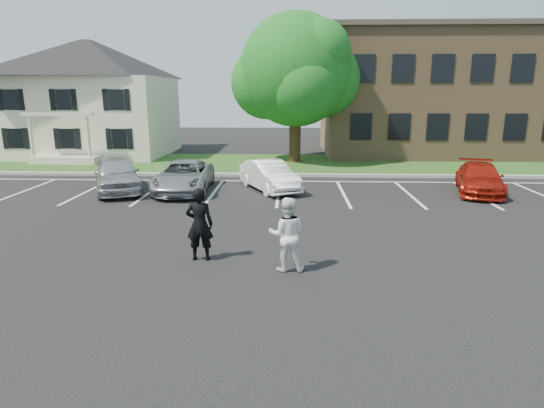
{
  "coord_description": "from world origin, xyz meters",
  "views": [
    {
      "loc": [
        0.47,
        -11.14,
        4.25
      ],
      "look_at": [
        0.0,
        1.0,
        1.25
      ],
      "focal_mm": 30.0,
      "sensor_mm": 36.0,
      "label": 1
    }
  ],
  "objects_px": {
    "office_building": "(484,93)",
    "car_silver_west": "(117,174)",
    "man_black_suit": "(200,224)",
    "car_silver_minivan": "(184,176)",
    "house": "(92,98)",
    "car_red_compact": "(479,178)",
    "tree": "(297,73)",
    "car_white_sedan": "(269,176)",
    "man_white_shirt": "(287,234)"
  },
  "relations": [
    {
      "from": "man_black_suit",
      "to": "car_white_sedan",
      "type": "xyz_separation_m",
      "value": [
        1.4,
        8.66,
        -0.3
      ]
    },
    {
      "from": "tree",
      "to": "car_silver_west",
      "type": "relative_size",
      "value": 1.96
    },
    {
      "from": "man_black_suit",
      "to": "car_white_sedan",
      "type": "distance_m",
      "value": 8.78
    },
    {
      "from": "house",
      "to": "car_silver_minivan",
      "type": "distance_m",
      "value": 15.02
    },
    {
      "from": "office_building",
      "to": "car_silver_west",
      "type": "relative_size",
      "value": 4.99
    },
    {
      "from": "tree",
      "to": "car_red_compact",
      "type": "distance_m",
      "value": 12.4
    },
    {
      "from": "tree",
      "to": "man_black_suit",
      "type": "distance_m",
      "value": 17.67
    },
    {
      "from": "office_building",
      "to": "man_black_suit",
      "type": "height_order",
      "value": "office_building"
    },
    {
      "from": "car_silver_minivan",
      "to": "car_red_compact",
      "type": "bearing_deg",
      "value": -1.34
    },
    {
      "from": "office_building",
      "to": "car_silver_west",
      "type": "height_order",
      "value": "office_building"
    },
    {
      "from": "man_white_shirt",
      "to": "car_silver_west",
      "type": "relative_size",
      "value": 0.41
    },
    {
      "from": "car_white_sedan",
      "to": "car_red_compact",
      "type": "relative_size",
      "value": 0.92
    },
    {
      "from": "man_black_suit",
      "to": "car_silver_west",
      "type": "xyz_separation_m",
      "value": [
        -5.24,
        8.17,
        -0.19
      ]
    },
    {
      "from": "office_building",
      "to": "car_silver_minivan",
      "type": "relative_size",
      "value": 4.7
    },
    {
      "from": "office_building",
      "to": "tree",
      "type": "xyz_separation_m",
      "value": [
        -13.13,
        -5.14,
        1.19
      ]
    },
    {
      "from": "car_silver_west",
      "to": "car_white_sedan",
      "type": "xyz_separation_m",
      "value": [
        6.65,
        0.49,
        -0.11
      ]
    },
    {
      "from": "office_building",
      "to": "car_white_sedan",
      "type": "height_order",
      "value": "office_building"
    },
    {
      "from": "man_white_shirt",
      "to": "car_silver_minivan",
      "type": "distance_m",
      "value": 10.04
    },
    {
      "from": "house",
      "to": "tree",
      "type": "xyz_separation_m",
      "value": [
        13.87,
        -3.12,
        1.52
      ]
    },
    {
      "from": "man_black_suit",
      "to": "car_silver_minivan",
      "type": "bearing_deg",
      "value": -74.98
    },
    {
      "from": "man_white_shirt",
      "to": "car_white_sedan",
      "type": "distance_m",
      "value": 9.33
    },
    {
      "from": "car_white_sedan",
      "to": "car_red_compact",
      "type": "xyz_separation_m",
      "value": [
        9.08,
        -0.17,
        -0.03
      ]
    },
    {
      "from": "office_building",
      "to": "car_silver_west",
      "type": "bearing_deg",
      "value": -146.63
    },
    {
      "from": "office_building",
      "to": "car_silver_minivan",
      "type": "distance_m",
      "value": 23.03
    },
    {
      "from": "house",
      "to": "man_black_suit",
      "type": "relative_size",
      "value": 5.38
    },
    {
      "from": "car_white_sedan",
      "to": "office_building",
      "type": "bearing_deg",
      "value": 16.06
    },
    {
      "from": "house",
      "to": "office_building",
      "type": "height_order",
      "value": "office_building"
    },
    {
      "from": "office_building",
      "to": "car_white_sedan",
      "type": "bearing_deg",
      "value": -137.14
    },
    {
      "from": "office_building",
      "to": "man_white_shirt",
      "type": "bearing_deg",
      "value": -120.92
    },
    {
      "from": "house",
      "to": "man_white_shirt",
      "type": "xyz_separation_m",
      "value": [
        13.42,
        -20.65,
        -2.91
      ]
    },
    {
      "from": "man_black_suit",
      "to": "car_red_compact",
      "type": "height_order",
      "value": "man_black_suit"
    },
    {
      "from": "car_silver_west",
      "to": "car_red_compact",
      "type": "distance_m",
      "value": 15.73
    },
    {
      "from": "house",
      "to": "car_red_compact",
      "type": "bearing_deg",
      "value": -28.01
    },
    {
      "from": "tree",
      "to": "car_silver_minivan",
      "type": "xyz_separation_m",
      "value": [
        -5.02,
        -8.6,
        -4.69
      ]
    },
    {
      "from": "office_building",
      "to": "car_red_compact",
      "type": "xyz_separation_m",
      "value": [
        -5.33,
        -13.55,
        -3.53
      ]
    },
    {
      "from": "man_white_shirt",
      "to": "car_silver_west",
      "type": "distance_m",
      "value": 11.56
    },
    {
      "from": "house",
      "to": "car_white_sedan",
      "type": "height_order",
      "value": "house"
    },
    {
      "from": "car_silver_minivan",
      "to": "house",
      "type": "bearing_deg",
      "value": 124.85
    },
    {
      "from": "man_white_shirt",
      "to": "car_silver_west",
      "type": "height_order",
      "value": "man_white_shirt"
    },
    {
      "from": "tree",
      "to": "man_white_shirt",
      "type": "distance_m",
      "value": 18.09
    },
    {
      "from": "house",
      "to": "man_black_suit",
      "type": "height_order",
      "value": "house"
    },
    {
      "from": "house",
      "to": "car_white_sedan",
      "type": "relative_size",
      "value": 2.58
    },
    {
      "from": "man_black_suit",
      "to": "car_silver_minivan",
      "type": "distance_m",
      "value": 8.63
    },
    {
      "from": "house",
      "to": "car_silver_minivan",
      "type": "relative_size",
      "value": 2.16
    },
    {
      "from": "office_building",
      "to": "car_silver_minivan",
      "type": "xyz_separation_m",
      "value": [
        -18.15,
        -13.74,
        -3.5
      ]
    },
    {
      "from": "tree",
      "to": "car_white_sedan",
      "type": "height_order",
      "value": "tree"
    },
    {
      "from": "house",
      "to": "man_black_suit",
      "type": "distance_m",
      "value": 23.11
    },
    {
      "from": "car_silver_west",
      "to": "car_red_compact",
      "type": "relative_size",
      "value": 1.04
    },
    {
      "from": "office_building",
      "to": "tree",
      "type": "bearing_deg",
      "value": -158.62
    },
    {
      "from": "tree",
      "to": "car_white_sedan",
      "type": "relative_size",
      "value": 2.21
    }
  ]
}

